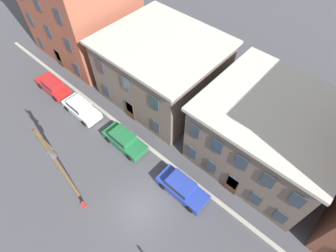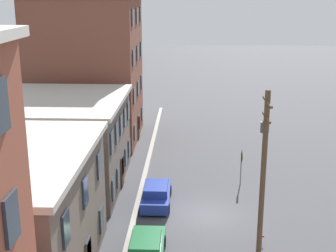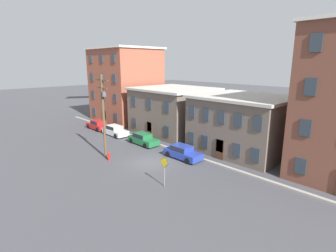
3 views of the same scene
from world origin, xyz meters
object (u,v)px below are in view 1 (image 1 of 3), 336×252
Objects in this scene: car_red at (53,85)px; car_blue at (182,187)px; utility_pole at (60,167)px; car_white at (81,108)px; car_green at (124,139)px; fire_hydrant at (84,204)px.

car_red and car_blue have the same top height.
utility_pole reaches higher than car_red.
car_white is 1.00× the size of car_blue.
car_red and car_green have the same top height.
utility_pole is at bearing -134.79° from car_blue.
car_red is 4.89m from car_white.
car_red is at bearing -178.35° from car_green.
car_white is 13.19m from car_blue.
car_blue is at bearing 45.21° from utility_pole.
car_green is 7.01m from car_blue.
car_white and car_blue have the same top height.
utility_pole is at bearing 167.59° from fire_hydrant.
car_white reaches higher than fire_hydrant.
car_blue reaches higher than fire_hydrant.
car_green is at bearing 100.23° from utility_pole.
car_red is 18.08m from car_blue.
car_white is 4.58× the size of fire_hydrant.
car_white is at bearing 0.29° from car_red.
car_red is 1.00× the size of car_blue.
car_blue is 9.45m from utility_pole.
car_white is at bearing 141.75° from utility_pole.
car_white and car_green have the same top height.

